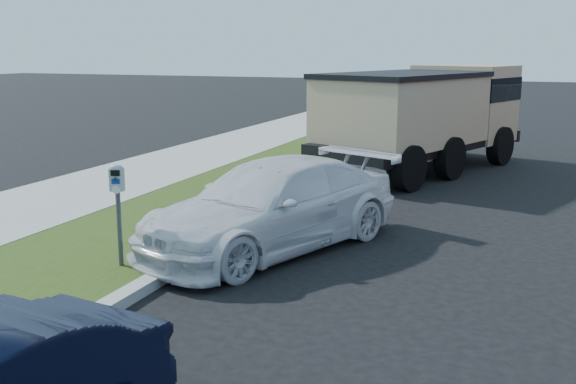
% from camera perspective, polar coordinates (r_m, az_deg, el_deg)
% --- Properties ---
extents(ground, '(120.00, 120.00, 0.00)m').
position_cam_1_polar(ground, '(9.26, 5.93, -7.95)').
color(ground, black).
rests_on(ground, ground).
extents(streetside, '(6.12, 50.00, 0.15)m').
position_cam_1_polar(streetside, '(13.36, -15.32, -1.71)').
color(streetside, gray).
rests_on(streetside, ground).
extents(parking_meter, '(0.23, 0.19, 1.45)m').
position_cam_1_polar(parking_meter, '(9.67, -14.23, -0.05)').
color(parking_meter, '#3F4247').
rests_on(parking_meter, ground).
extents(white_wagon, '(3.65, 5.21, 1.40)m').
position_cam_1_polar(white_wagon, '(10.79, -1.09, -1.08)').
color(white_wagon, silver).
rests_on(white_wagon, ground).
extents(dump_truck, '(4.72, 7.26, 2.68)m').
position_cam_1_polar(dump_truck, '(18.12, 11.63, 6.64)').
color(dump_truck, black).
rests_on(dump_truck, ground).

